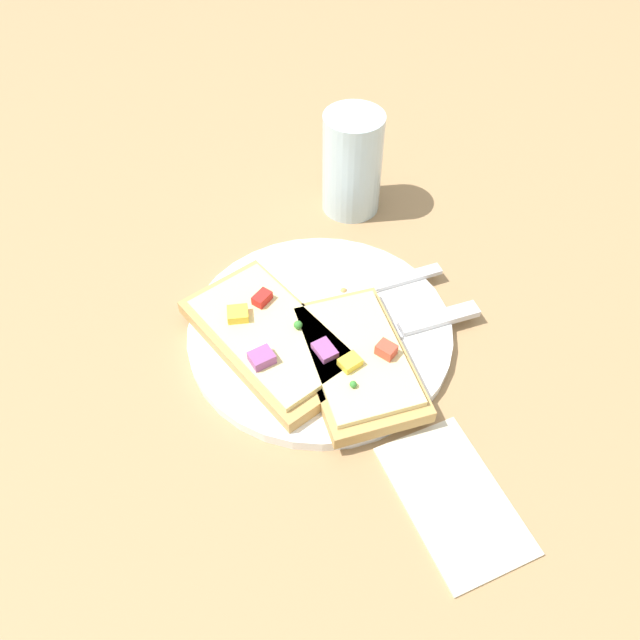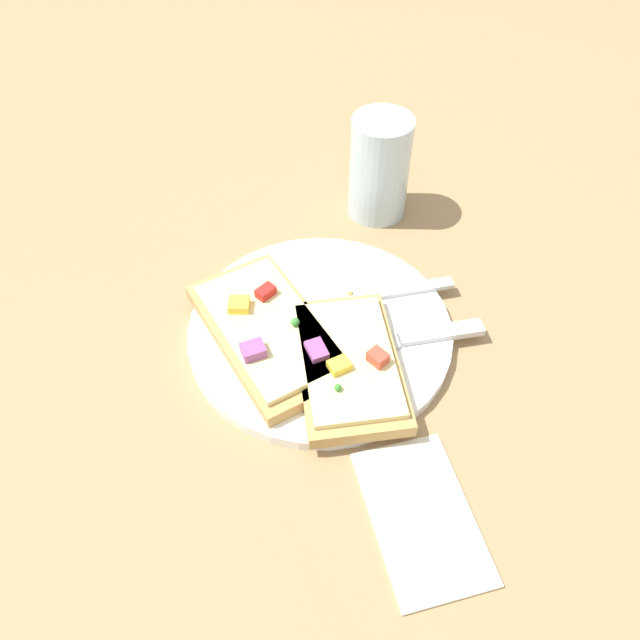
{
  "view_description": "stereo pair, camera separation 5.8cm",
  "coord_description": "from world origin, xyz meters",
  "px_view_note": "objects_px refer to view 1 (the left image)",
  "views": [
    {
      "loc": [
        -0.35,
        0.15,
        0.46
      ],
      "look_at": [
        0.0,
        0.0,
        0.02
      ],
      "focal_mm": 35.0,
      "sensor_mm": 36.0,
      "label": 1
    },
    {
      "loc": [
        -0.37,
        0.1,
        0.46
      ],
      "look_at": [
        0.0,
        0.0,
        0.02
      ],
      "focal_mm": 35.0,
      "sensor_mm": 36.0,
      "label": 2
    }
  ],
  "objects_px": {
    "knife": "(392,332)",
    "fork": "(327,300)",
    "pizza_slice_main": "(270,336)",
    "pizza_slice_corner": "(356,359)",
    "napkin": "(454,498)",
    "plate": "(320,331)",
    "drinking_glass": "(352,164)"
  },
  "relations": [
    {
      "from": "knife",
      "to": "fork",
      "type": "bearing_deg",
      "value": -52.97
    },
    {
      "from": "pizza_slice_main",
      "to": "pizza_slice_corner",
      "type": "distance_m",
      "value": 0.08
    },
    {
      "from": "fork",
      "to": "knife",
      "type": "bearing_deg",
      "value": 125.6
    },
    {
      "from": "knife",
      "to": "napkin",
      "type": "bearing_deg",
      "value": 83.77
    },
    {
      "from": "plate",
      "to": "drinking_glass",
      "type": "relative_size",
      "value": 2.15
    },
    {
      "from": "plate",
      "to": "drinking_glass",
      "type": "xyz_separation_m",
      "value": [
        0.16,
        -0.11,
        0.05
      ]
    },
    {
      "from": "plate",
      "to": "napkin",
      "type": "bearing_deg",
      "value": -171.28
    },
    {
      "from": "pizza_slice_main",
      "to": "pizza_slice_corner",
      "type": "xyz_separation_m",
      "value": [
        -0.05,
        -0.06,
        -0.0
      ]
    },
    {
      "from": "fork",
      "to": "drinking_glass",
      "type": "xyz_separation_m",
      "value": [
        0.14,
        -0.09,
        0.04
      ]
    },
    {
      "from": "pizza_slice_corner",
      "to": "plate",
      "type": "bearing_deg",
      "value": 17.83
    },
    {
      "from": "knife",
      "to": "drinking_glass",
      "type": "distance_m",
      "value": 0.21
    },
    {
      "from": "fork",
      "to": "napkin",
      "type": "bearing_deg",
      "value": 95.26
    },
    {
      "from": "napkin",
      "to": "fork",
      "type": "bearing_deg",
      "value": 2.77
    },
    {
      "from": "drinking_glass",
      "to": "napkin",
      "type": "relative_size",
      "value": 0.91
    },
    {
      "from": "knife",
      "to": "napkin",
      "type": "height_order",
      "value": "knife"
    },
    {
      "from": "pizza_slice_corner",
      "to": "drinking_glass",
      "type": "xyz_separation_m",
      "value": [
        0.22,
        -0.1,
        0.04
      ]
    },
    {
      "from": "drinking_glass",
      "to": "fork",
      "type": "bearing_deg",
      "value": 146.83
    },
    {
      "from": "fork",
      "to": "napkin",
      "type": "xyz_separation_m",
      "value": [
        -0.22,
        -0.01,
        -0.01
      ]
    },
    {
      "from": "plate",
      "to": "fork",
      "type": "bearing_deg",
      "value": -35.63
    },
    {
      "from": "fork",
      "to": "drinking_glass",
      "type": "height_order",
      "value": "drinking_glass"
    },
    {
      "from": "napkin",
      "to": "pizza_slice_corner",
      "type": "bearing_deg",
      "value": 7.63
    },
    {
      "from": "fork",
      "to": "knife",
      "type": "height_order",
      "value": "knife"
    },
    {
      "from": "knife",
      "to": "pizza_slice_corner",
      "type": "height_order",
      "value": "pizza_slice_corner"
    },
    {
      "from": "plate",
      "to": "knife",
      "type": "bearing_deg",
      "value": -120.01
    },
    {
      "from": "pizza_slice_corner",
      "to": "napkin",
      "type": "relative_size",
      "value": 1.23
    },
    {
      "from": "pizza_slice_corner",
      "to": "fork",
      "type": "bearing_deg",
      "value": 0.7
    },
    {
      "from": "fork",
      "to": "napkin",
      "type": "relative_size",
      "value": 1.73
    },
    {
      "from": "pizza_slice_main",
      "to": "knife",
      "type": "bearing_deg",
      "value": 56.49
    },
    {
      "from": "plate",
      "to": "pizza_slice_corner",
      "type": "relative_size",
      "value": 1.58
    },
    {
      "from": "fork",
      "to": "napkin",
      "type": "height_order",
      "value": "fork"
    },
    {
      "from": "pizza_slice_main",
      "to": "napkin",
      "type": "distance_m",
      "value": 0.21
    },
    {
      "from": "knife",
      "to": "drinking_glass",
      "type": "height_order",
      "value": "drinking_glass"
    }
  ]
}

